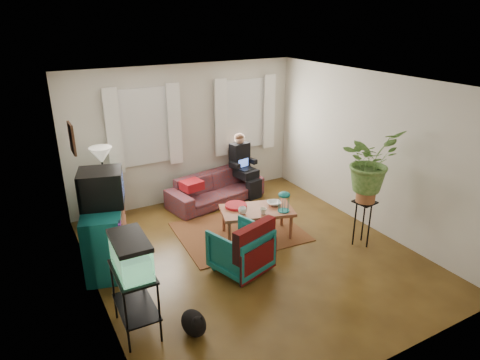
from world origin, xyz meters
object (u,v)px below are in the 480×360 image
dresser (105,238)px  aquarium_stand (136,301)px  sofa (216,184)px  armchair (240,247)px  plant_stand (362,223)px  side_table (107,204)px  coffee_table (257,222)px

dresser → aquarium_stand: 1.50m
sofa → armchair: bearing=-118.5°
plant_stand → armchair: bearing=171.4°
dresser → armchair: (1.64, -0.99, -0.11)m
sofa → dresser: size_ratio=1.79×
sofa → dresser: bearing=-162.2°
aquarium_stand → plant_stand: bearing=4.6°
sofa → side_table: bearing=166.4°
side_table → dresser: 1.44m
sofa → aquarium_stand: size_ratio=2.36×
coffee_table → plant_stand: size_ratio=1.55×
aquarium_stand → plant_stand: size_ratio=1.07×
side_table → sofa: bearing=-2.9°
sofa → coffee_table: size_ratio=1.63×
sofa → dresser: dresser is taller
side_table → armchair: side_table is taller
coffee_table → plant_stand: 1.68m
sofa → armchair: size_ratio=2.60×
coffee_table → dresser: bearing=-168.9°
sofa → armchair: (-0.73, -2.28, -0.01)m
side_table → aquarium_stand: 2.91m
dresser → sofa: bearing=44.5°
sofa → aquarium_stand: aquarium_stand is taller
armchair → coffee_table: size_ratio=0.63×
side_table → plant_stand: (3.33, -2.69, 0.01)m
sofa → plant_stand: plant_stand is taller
coffee_table → plant_stand: plant_stand is taller
coffee_table → side_table: bearing=158.1°
aquarium_stand → side_table: bearing=84.6°
dresser → armchair: bearing=-15.2°
plant_stand → side_table: bearing=141.0°
side_table → armchair: size_ratio=1.00×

